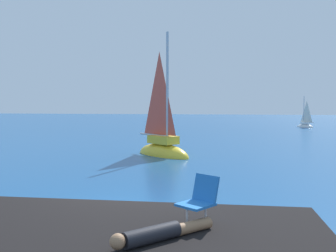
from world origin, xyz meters
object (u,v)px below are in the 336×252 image
at_px(sailboat_near, 163,148).
at_px(person_sunbather, 159,233).
at_px(sailboat_far, 305,125).
at_px(beach_chair, 200,198).

distance_m(sailboat_near, person_sunbather, 14.13).
xyz_separation_m(sailboat_near, sailboat_far, (11.99, 24.45, -0.17)).
bearing_deg(sailboat_near, sailboat_far, 104.09).
relative_size(sailboat_near, beach_chair, 8.70).
bearing_deg(person_sunbather, beach_chair, 13.01).
bearing_deg(beach_chair, person_sunbather, 3.67).
bearing_deg(sailboat_far, person_sunbather, 117.43).
relative_size(sailboat_far, beach_chair, 4.78).
xyz_separation_m(sailboat_far, beach_chair, (-9.18, -37.53, 0.98)).
bearing_deg(sailboat_far, sailboat_near, 105.50).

